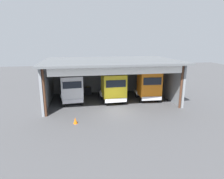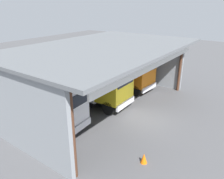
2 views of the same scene
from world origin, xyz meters
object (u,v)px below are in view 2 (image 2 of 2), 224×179
Objects in this scene: truck_orange_center_bay at (137,72)px; traffic_cone at (144,158)px; oil_drum at (48,100)px; truck_yellow_right_bay at (109,86)px; tool_cart at (51,101)px; truck_white_center_left_bay at (61,107)px.

traffic_cone is at bearing 35.88° from truck_orange_center_bay.
oil_drum is at bearing 80.16° from traffic_cone.
truck_yellow_right_bay is 4.54× the size of tool_cart.
truck_orange_center_bay is (9.06, -0.27, 0.14)m from truck_white_center_left_bay.
truck_yellow_right_bay is 8.12× the size of traffic_cone.
oil_drum is 9.83m from traffic_cone.
tool_cart is (-2.74, 3.76, -1.33)m from truck_yellow_right_bay.
truck_white_center_left_bay is 7.71× the size of traffic_cone.
truck_white_center_left_bay reaches higher than traffic_cone.
truck_orange_center_bay is at bearing 173.83° from truck_white_center_left_bay.
truck_orange_center_bay is 8.29m from oil_drum.
oil_drum is (-2.67, 4.23, -1.36)m from truck_yellow_right_bay.
truck_white_center_left_bay is at bearing 2.00° from truck_orange_center_bay.
truck_orange_center_bay reaches higher than tool_cart.
oil_drum is at bearing -122.02° from truck_white_center_left_bay.
truck_white_center_left_bay is 4.64m from oil_drum.
traffic_cone is (-1.62, -9.21, -0.22)m from tool_cart.
truck_yellow_right_bay is at bearing 172.11° from truck_white_center_left_bay.
truck_white_center_left_bay is 9.06m from truck_orange_center_bay.
truck_white_center_left_bay is 4.74m from truck_yellow_right_bay.
traffic_cone is (0.38, -5.73, -1.47)m from truck_white_center_left_bay.
truck_yellow_right_bay reaches higher than traffic_cone.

